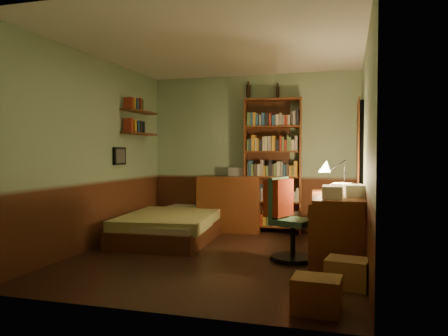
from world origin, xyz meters
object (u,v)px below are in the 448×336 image
(cardboard_box_b, at_px, (347,273))
(office_chair, at_px, (293,225))
(bed, at_px, (175,216))
(desk, at_px, (338,227))
(mini_stereo, at_px, (236,172))
(cardboard_box_a, at_px, (317,295))
(desk_lamp, at_px, (345,168))
(dresser, at_px, (230,204))
(bookshelf, at_px, (273,166))

(cardboard_box_b, bearing_deg, office_chair, 125.41)
(office_chair, distance_m, cardboard_box_b, 1.13)
(bed, xyz_separation_m, desk, (2.43, -0.73, 0.06))
(mini_stereo, distance_m, office_chair, 2.27)
(cardboard_box_a, bearing_deg, desk_lamp, 85.10)
(desk, distance_m, cardboard_box_a, 1.88)
(office_chair, xyz_separation_m, cardboard_box_b, (0.64, -0.89, -0.29))
(dresser, bearing_deg, mini_stereo, 55.87)
(cardboard_box_a, distance_m, cardboard_box_b, 0.80)
(bookshelf, height_order, desk, bookshelf)
(cardboard_box_b, bearing_deg, dresser, 125.71)
(cardboard_box_b, bearing_deg, bed, 144.27)
(bed, bearing_deg, mini_stereo, 48.83)
(bookshelf, height_order, cardboard_box_b, bookshelf)
(desk_lamp, height_order, office_chair, desk_lamp)
(bed, xyz_separation_m, bookshelf, (1.35, 0.88, 0.75))
(bookshelf, xyz_separation_m, office_chair, (0.56, -1.82, -0.66))
(mini_stereo, relative_size, desk, 0.18)
(dresser, xyz_separation_m, cardboard_box_a, (1.65, -3.39, -0.31))
(bookshelf, bearing_deg, office_chair, -78.40)
(desk_lamp, bearing_deg, cardboard_box_b, -102.47)
(bookshelf, relative_size, cardboard_box_b, 5.57)
(desk_lamp, bearing_deg, bed, 156.11)
(mini_stereo, height_order, bookshelf, bookshelf)
(dresser, height_order, cardboard_box_a, dresser)
(bookshelf, distance_m, desk_lamp, 1.73)
(bookshelf, height_order, office_chair, bookshelf)
(bed, height_order, desk_lamp, desk_lamp)
(desk, height_order, cardboard_box_a, desk)
(desk_lamp, relative_size, cardboard_box_b, 1.60)
(dresser, bearing_deg, bed, -133.37)
(dresser, height_order, office_chair, dresser)
(office_chair, bearing_deg, bookshelf, 128.13)
(mini_stereo, height_order, cardboard_box_b, mini_stereo)
(desk_lamp, distance_m, cardboard_box_a, 2.39)
(desk_lamp, xyz_separation_m, office_chair, (-0.59, -0.52, -0.67))
(cardboard_box_a, bearing_deg, office_chair, 103.58)
(office_chair, bearing_deg, desk, 42.98)
(mini_stereo, xyz_separation_m, bookshelf, (0.62, -0.04, 0.11))
(bookshelf, bearing_deg, cardboard_box_b, -71.71)
(cardboard_box_b, bearing_deg, mini_stereo, 123.41)
(desk, xyz_separation_m, office_chair, (-0.52, -0.21, 0.03))
(desk, distance_m, cardboard_box_b, 1.14)
(dresser, bearing_deg, desk_lamp, -37.08)
(mini_stereo, xyz_separation_m, cardboard_box_a, (1.58, -3.52, -0.84))
(mini_stereo, distance_m, cardboard_box_a, 3.94)
(dresser, height_order, bookshelf, bookshelf)
(desk, bearing_deg, desk_lamp, 72.87)
(desk_lamp, distance_m, cardboard_box_b, 1.71)
(bed, distance_m, desk_lamp, 2.65)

